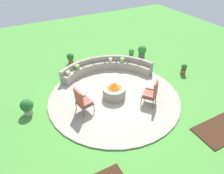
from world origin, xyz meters
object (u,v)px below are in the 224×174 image
Objects in this scene: lounge_chair_front_right at (152,92)px; potted_plant_3 at (184,69)px; fire_pit at (114,91)px; lounge_chair_front_left at (82,101)px; potted_plant_0 at (70,58)px; potted_plant_1 at (27,106)px; potted_plant_2 at (131,53)px; potted_plant_4 at (142,51)px; curved_stone_bench at (106,67)px.

potted_plant_3 is at bearing -17.97° from lounge_chair_front_right.
potted_plant_3 is at bearing 0.55° from fire_pit.
fire_pit is at bearing 89.85° from lounge_chair_front_left.
lounge_chair_front_left reaches higher than potted_plant_0.
potted_plant_1 is at bearing -128.17° from lounge_chair_front_left.
lounge_chair_front_right is at bearing -45.00° from fire_pit.
potted_plant_2 is at bearing 46.70° from fire_pit.
potted_plant_4 reaches higher than potted_plant_3.
curved_stone_bench is 6.47× the size of potted_plant_1.
fire_pit is 1.82× the size of potted_plant_2.
curved_stone_bench is 3.92× the size of lounge_chair_front_left.
potted_plant_3 is at bearing -39.37° from potted_plant_0.
potted_plant_1 is at bearing -162.20° from curved_stone_bench.
lounge_chair_front_right is (2.73, -0.84, -0.01)m from lounge_chair_front_left.
lounge_chair_front_right is 5.39m from potted_plant_0.
potted_plant_1 is (-4.69, 1.86, -0.25)m from lounge_chair_front_right.
lounge_chair_front_right is at bearing -119.86° from potted_plant_4.
fire_pit reaches higher than potted_plant_1.
fire_pit reaches higher than potted_plant_2.
potted_plant_0 is at bearing 156.56° from lounge_chair_front_left.
potted_plant_2 is at bearing 115.79° from lounge_chair_front_left.
lounge_chair_front_left is at bearing -149.11° from potted_plant_4.
potted_plant_1 is 6.69m from potted_plant_2.
lounge_chair_front_left is 1.89× the size of potted_plant_0.
curved_stone_bench reaches higher than potted_plant_1.
fire_pit is at bearing -179.45° from potted_plant_3.
potted_plant_2 is (2.15, 0.88, -0.03)m from curved_stone_bench.
potted_plant_2 is 0.63m from potted_plant_4.
potted_plant_0 reaches higher than potted_plant_3.
potted_plant_2 is at bearing 114.95° from potted_plant_3.
fire_pit is 0.88× the size of lounge_chair_front_left.
lounge_chair_front_right is 4.40m from potted_plant_2.
potted_plant_0 is 0.87× the size of potted_plant_1.
potted_plant_0 is at bearing 69.67° from lounge_chair_front_right.
potted_plant_2 is (1.62, 4.07, -0.32)m from lounge_chair_front_right.
lounge_chair_front_left is at bearing -169.34° from fire_pit.
potted_plant_2 is at bearing 22.25° from curved_stone_bench.
potted_plant_0 is at bearing 99.21° from fire_pit.
potted_plant_4 is (2.16, 3.77, -0.21)m from lounge_chair_front_right.
lounge_chair_front_left is at bearing 123.22° from lounge_chair_front_right.
lounge_chair_front_right reaches higher than potted_plant_1.
curved_stone_bench is 2.75m from potted_plant_4.
lounge_chair_front_left is at bearing -27.37° from potted_plant_1.
potted_plant_3 is (5.70, 0.34, -0.33)m from lounge_chair_front_left.
lounge_chair_front_left is at bearing -133.15° from curved_stone_bench.
potted_plant_0 is 1.09× the size of potted_plant_2.
potted_plant_1 reaches higher than potted_plant_0.
lounge_chair_front_left reaches higher than potted_plant_4.
potted_plant_1 is 7.12m from potted_plant_4.
potted_plant_2 is (6.32, 2.22, -0.08)m from potted_plant_1.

